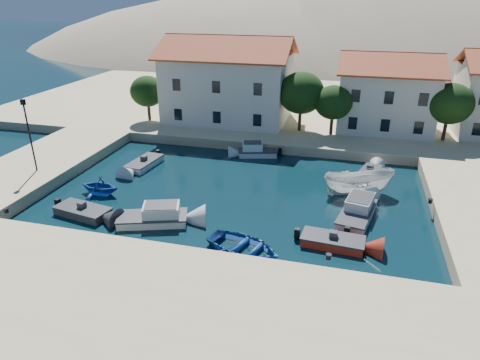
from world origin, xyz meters
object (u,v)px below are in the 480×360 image
building_left (228,78)px  building_mid (387,91)px  cabin_cruiser_south (152,217)px  boat_east (357,194)px  lamppost (28,129)px  cabin_cruiser_east (357,212)px  rowboat_south (244,251)px

building_left → building_mid: building_left is taller
building_left → cabin_cruiser_south: (1.43, -24.31, -5.46)m
building_mid → boat_east: building_mid is taller
lamppost → boat_east: (27.09, 4.40, -4.75)m
cabin_cruiser_south → cabin_cruiser_east: 14.83m
boat_east → cabin_cruiser_east: bearing=159.7°
building_left → cabin_cruiser_south: 24.95m
cabin_cruiser_south → lamppost: bearing=142.8°
building_left → rowboat_south: (8.66, -26.19, -5.94)m
boat_east → lamppost: bearing=79.1°
building_mid → lamppost: size_ratio=1.69×
cabin_cruiser_south → rowboat_south: cabin_cruiser_south is taller
building_mid → rowboat_south: building_mid is taller
cabin_cruiser_east → cabin_cruiser_south: bearing=119.3°
building_mid → boat_east: 17.57m
lamppost → cabin_cruiser_east: bearing=0.4°
building_mid → lamppost: bearing=-144.6°
cabin_cruiser_south → building_mid: bearing=38.0°
building_mid → cabin_cruiser_south: building_mid is taller
cabin_cruiser_south → cabin_cruiser_east: (14.14, 4.48, -0.00)m
rowboat_south → building_mid: bearing=-2.0°
lamppost → boat_east: 27.85m
building_mid → rowboat_south: bearing=-108.9°
building_left → boat_east: (15.59, -15.60, -5.94)m
building_mid → lamppost: building_mid is taller
lamppost → rowboat_south: (20.16, -6.19, -4.75)m
building_mid → rowboat_south: size_ratio=2.10×
lamppost → rowboat_south: 21.62m
building_mid → boat_east: bearing=-98.3°
building_mid → cabin_cruiser_east: building_mid is taller
rowboat_south → boat_east: (6.92, 10.59, 0.00)m
building_left → rowboat_south: building_left is taller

